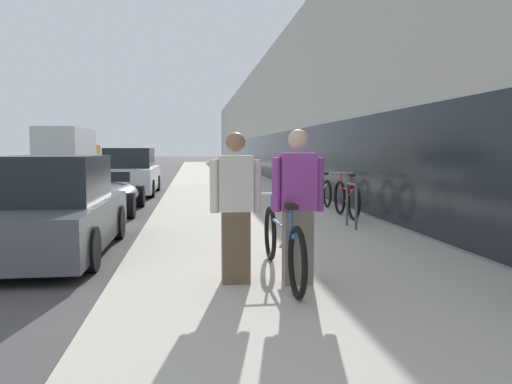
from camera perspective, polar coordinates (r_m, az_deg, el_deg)
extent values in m
cube|color=#BCB5A5|center=(24.42, -3.85, 1.29)|extent=(4.77, 70.00, 0.12)
cube|color=#BCB7AD|center=(33.57, 8.17, 7.79)|extent=(10.00, 70.00, 6.63)
cube|color=#1E2328|center=(32.56, -0.34, 4.29)|extent=(0.10, 63.00, 2.20)
torus|color=black|center=(6.65, 1.63, -4.72)|extent=(0.06, 0.72, 0.72)
torus|color=black|center=(4.98, 4.74, -8.00)|extent=(0.06, 0.72, 0.72)
cylinder|color=#2D56A8|center=(5.77, 2.97, -3.99)|extent=(0.04, 1.47, 0.04)
cylinder|color=#2D56A8|center=(5.45, 3.61, -5.61)|extent=(0.04, 0.88, 0.33)
cylinder|color=#2D56A8|center=(5.21, 4.06, -3.30)|extent=(0.03, 0.03, 0.30)
cube|color=black|center=(5.19, 4.07, -1.66)|extent=(0.11, 0.22, 0.05)
cylinder|color=#2D56A8|center=(6.46, 1.83, -1.62)|extent=(0.03, 0.03, 0.32)
cylinder|color=silver|center=(6.44, 1.83, -0.23)|extent=(0.52, 0.03, 0.03)
cube|color=#756B5B|center=(5.52, 4.78, -6.25)|extent=(0.31, 0.22, 0.81)
cube|color=#933D93|center=(5.43, 4.83, 1.20)|extent=(0.38, 0.22, 0.62)
cylinder|color=#933D93|center=(5.39, 2.35, 0.84)|extent=(0.10, 0.10, 0.59)
cylinder|color=#933D93|center=(5.49, 7.27, 0.87)|extent=(0.10, 0.10, 0.59)
sphere|color=beige|center=(5.42, 4.87, 6.00)|extent=(0.22, 0.22, 0.22)
cube|color=brown|center=(5.53, -2.32, -6.29)|extent=(0.31, 0.22, 0.80)
cube|color=beige|center=(5.44, -2.35, 1.00)|extent=(0.37, 0.22, 0.61)
cylinder|color=beige|center=(5.43, -4.80, 0.64)|extent=(0.09, 0.09, 0.58)
cylinder|color=beige|center=(5.47, 0.10, 0.68)|extent=(0.09, 0.09, 0.58)
sphere|color=#936B51|center=(5.43, -2.36, 5.70)|extent=(0.22, 0.22, 0.22)
cylinder|color=#4C4C51|center=(9.31, 11.39, -1.75)|extent=(0.05, 0.05, 0.82)
cylinder|color=#4C4C51|center=(9.83, 10.37, -1.38)|extent=(0.05, 0.05, 0.82)
cylinder|color=#4C4C51|center=(9.53, 10.91, 0.89)|extent=(0.05, 0.55, 0.05)
torus|color=black|center=(11.45, 9.55, -0.62)|extent=(0.06, 0.77, 0.77)
torus|color=black|center=(10.52, 11.10, -1.14)|extent=(0.06, 0.77, 0.77)
cylinder|color=red|center=(10.96, 10.31, 0.34)|extent=(0.04, 0.84, 0.04)
cylinder|color=red|center=(10.78, 10.62, -0.32)|extent=(0.04, 0.51, 0.35)
cylinder|color=red|center=(10.65, 10.84, 1.05)|extent=(0.03, 0.03, 0.32)
cube|color=black|center=(10.64, 10.85, 1.90)|extent=(0.11, 0.22, 0.05)
cylinder|color=red|center=(11.35, 9.69, 1.34)|extent=(0.03, 0.03, 0.33)
cylinder|color=silver|center=(11.34, 9.70, 2.18)|extent=(0.52, 0.03, 0.03)
torus|color=black|center=(13.74, 7.02, 0.18)|extent=(0.06, 0.70, 0.70)
torus|color=black|center=(12.76, 8.13, -0.19)|extent=(0.06, 0.70, 0.70)
cylinder|color=#B7BCC1|center=(13.23, 7.56, 0.92)|extent=(0.04, 0.86, 0.04)
cylinder|color=#B7BCC1|center=(13.05, 7.78, 0.42)|extent=(0.04, 0.52, 0.32)
cylinder|color=#B7BCC1|center=(12.91, 7.94, 1.47)|extent=(0.03, 0.03, 0.29)
cube|color=black|center=(12.91, 7.94, 2.11)|extent=(0.11, 0.22, 0.05)
cylinder|color=#B7BCC1|center=(13.63, 7.12, 1.69)|extent=(0.03, 0.03, 0.31)
cylinder|color=silver|center=(13.63, 7.12, 2.33)|extent=(0.52, 0.03, 0.03)
cube|color=#4C5156|center=(8.19, -22.28, -3.33)|extent=(1.69, 4.07, 0.65)
cube|color=#1E2328|center=(8.12, -22.43, 1.39)|extent=(1.45, 2.03, 0.70)
cylinder|color=black|center=(9.59, -24.85, -3.32)|extent=(0.22, 0.60, 0.60)
cylinder|color=black|center=(9.24, -15.61, -3.35)|extent=(0.22, 0.60, 0.60)
cylinder|color=black|center=(6.87, -18.57, -6.24)|extent=(0.22, 0.60, 0.60)
ellipsoid|color=#4C5156|center=(13.11, -16.88, -0.35)|extent=(1.61, 4.02, 0.62)
cube|color=#1E2328|center=(13.57, -16.57, 1.66)|extent=(1.13, 0.04, 0.26)
cylinder|color=black|center=(14.40, -19.04, -0.53)|extent=(0.22, 0.60, 0.60)
cylinder|color=black|center=(14.17, -13.09, -0.47)|extent=(0.22, 0.60, 0.60)
cylinder|color=black|center=(12.14, -21.27, -1.56)|extent=(0.22, 0.60, 0.60)
cylinder|color=black|center=(11.87, -14.22, -1.52)|extent=(0.22, 0.60, 0.60)
cube|color=white|center=(18.34, -14.15, 1.48)|extent=(1.79, 4.67, 0.80)
cube|color=#1E2328|center=(18.31, -14.20, 3.81)|extent=(1.54, 2.34, 0.69)
cylinder|color=black|center=(19.85, -16.03, 0.97)|extent=(0.22, 0.60, 0.60)
cylinder|color=black|center=(19.67, -11.24, 1.03)|extent=(0.22, 0.60, 0.60)
cylinder|color=black|center=(17.10, -17.45, 0.33)|extent=(0.22, 0.60, 0.60)
cylinder|color=black|center=(16.88, -11.90, 0.39)|extent=(0.22, 0.60, 0.60)
cube|color=orange|center=(33.35, -19.29, 3.69)|extent=(1.99, 1.88, 1.64)
cube|color=silver|center=(29.68, -20.82, 4.38)|extent=(2.16, 5.63, 2.52)
cylinder|color=black|center=(33.11, -21.10, 2.54)|extent=(0.28, 0.84, 0.84)
cylinder|color=black|center=(32.69, -17.75, 2.61)|extent=(0.28, 0.84, 0.84)
cylinder|color=black|center=(28.87, -23.17, 2.17)|extent=(0.28, 0.84, 0.84)
cylinder|color=black|center=(28.39, -19.36, 2.25)|extent=(0.28, 0.84, 0.84)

